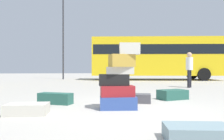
{
  "coord_description": "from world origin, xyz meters",
  "views": [
    {
      "loc": [
        -0.94,
        -4.12,
        0.81
      ],
      "look_at": [
        -0.22,
        1.08,
        0.79
      ],
      "focal_mm": 34.42,
      "sensor_mm": 36.0,
      "label": 1
    }
  ],
  "objects_px": {
    "suitcase_tower": "(119,83)",
    "person_bearded_onlooker": "(189,67)",
    "parked_bus": "(156,56)",
    "suitcase_slate_right_side": "(198,133)",
    "lamp_post": "(63,22)",
    "suitcase_charcoal_left_side": "(136,98)",
    "suitcase_teal_foreground_near": "(172,95)",
    "suitcase_cream_upright_blue": "(27,109)",
    "suitcase_teal_behind_tower": "(55,98)"
  },
  "relations": [
    {
      "from": "suitcase_cream_upright_blue",
      "to": "lamp_post",
      "type": "bearing_deg",
      "value": 95.36
    },
    {
      "from": "person_bearded_onlooker",
      "to": "parked_bus",
      "type": "xyz_separation_m",
      "value": [
        0.91,
        6.88,
        0.9
      ]
    },
    {
      "from": "person_bearded_onlooker",
      "to": "parked_bus",
      "type": "height_order",
      "value": "parked_bus"
    },
    {
      "from": "person_bearded_onlooker",
      "to": "lamp_post",
      "type": "height_order",
      "value": "lamp_post"
    },
    {
      "from": "suitcase_charcoal_left_side",
      "to": "suitcase_teal_foreground_near",
      "type": "xyz_separation_m",
      "value": [
        1.1,
        0.42,
        0.02
      ]
    },
    {
      "from": "suitcase_slate_right_side",
      "to": "suitcase_teal_foreground_near",
      "type": "height_order",
      "value": "suitcase_teal_foreground_near"
    },
    {
      "from": "suitcase_charcoal_left_side",
      "to": "suitcase_teal_foreground_near",
      "type": "height_order",
      "value": "suitcase_teal_foreground_near"
    },
    {
      "from": "suitcase_tower",
      "to": "person_bearded_onlooker",
      "type": "relative_size",
      "value": 0.85
    },
    {
      "from": "suitcase_cream_upright_blue",
      "to": "parked_bus",
      "type": "relative_size",
      "value": 0.07
    },
    {
      "from": "suitcase_charcoal_left_side",
      "to": "suitcase_teal_behind_tower",
      "type": "bearing_deg",
      "value": -164.6
    },
    {
      "from": "suitcase_teal_behind_tower",
      "to": "lamp_post",
      "type": "height_order",
      "value": "lamp_post"
    },
    {
      "from": "suitcase_slate_right_side",
      "to": "lamp_post",
      "type": "distance_m",
      "value": 16.37
    },
    {
      "from": "suitcase_slate_right_side",
      "to": "suitcase_teal_foreground_near",
      "type": "distance_m",
      "value": 3.41
    },
    {
      "from": "suitcase_slate_right_side",
      "to": "lamp_post",
      "type": "xyz_separation_m",
      "value": [
        -2.84,
        15.47,
        4.54
      ]
    },
    {
      "from": "suitcase_charcoal_left_side",
      "to": "parked_bus",
      "type": "xyz_separation_m",
      "value": [
        4.29,
        10.73,
        1.73
      ]
    },
    {
      "from": "suitcase_teal_behind_tower",
      "to": "person_bearded_onlooker",
      "type": "bearing_deg",
      "value": 60.12
    },
    {
      "from": "suitcase_charcoal_left_side",
      "to": "suitcase_teal_behind_tower",
      "type": "relative_size",
      "value": 0.87
    },
    {
      "from": "lamp_post",
      "to": "suitcase_charcoal_left_side",
      "type": "bearing_deg",
      "value": -77.34
    },
    {
      "from": "suitcase_cream_upright_blue",
      "to": "parked_bus",
      "type": "xyz_separation_m",
      "value": [
        6.56,
        11.8,
        1.74
      ]
    },
    {
      "from": "suitcase_tower",
      "to": "person_bearded_onlooker",
      "type": "height_order",
      "value": "person_bearded_onlooker"
    },
    {
      "from": "suitcase_tower",
      "to": "suitcase_slate_right_side",
      "type": "bearing_deg",
      "value": -74.82
    },
    {
      "from": "suitcase_teal_foreground_near",
      "to": "person_bearded_onlooker",
      "type": "bearing_deg",
      "value": 39.94
    },
    {
      "from": "suitcase_charcoal_left_side",
      "to": "person_bearded_onlooker",
      "type": "distance_m",
      "value": 5.19
    },
    {
      "from": "suitcase_tower",
      "to": "person_bearded_onlooker",
      "type": "xyz_separation_m",
      "value": [
        3.94,
        4.61,
        0.4
      ]
    },
    {
      "from": "suitcase_tower",
      "to": "suitcase_cream_upright_blue",
      "type": "bearing_deg",
      "value": -169.63
    },
    {
      "from": "suitcase_charcoal_left_side",
      "to": "suitcase_cream_upright_blue",
      "type": "xyz_separation_m",
      "value": [
        -2.27,
        -1.07,
        -0.01
      ]
    },
    {
      "from": "suitcase_cream_upright_blue",
      "to": "suitcase_teal_behind_tower",
      "type": "distance_m",
      "value": 1.19
    },
    {
      "from": "suitcase_cream_upright_blue",
      "to": "person_bearded_onlooker",
      "type": "xyz_separation_m",
      "value": [
        5.65,
        4.92,
        0.83
      ]
    },
    {
      "from": "suitcase_charcoal_left_side",
      "to": "suitcase_teal_foreground_near",
      "type": "bearing_deg",
      "value": 38.29
    },
    {
      "from": "suitcase_tower",
      "to": "suitcase_slate_right_side",
      "type": "distance_m",
      "value": 2.16
    },
    {
      "from": "suitcase_cream_upright_blue",
      "to": "person_bearded_onlooker",
      "type": "bearing_deg",
      "value": 43.99
    },
    {
      "from": "suitcase_teal_foreground_near",
      "to": "parked_bus",
      "type": "xyz_separation_m",
      "value": [
        3.19,
        10.31,
        1.71
      ]
    },
    {
      "from": "suitcase_tower",
      "to": "suitcase_charcoal_left_side",
      "type": "xyz_separation_m",
      "value": [
        0.56,
        0.76,
        -0.42
      ]
    },
    {
      "from": "suitcase_tower",
      "to": "lamp_post",
      "type": "bearing_deg",
      "value": 99.66
    },
    {
      "from": "suitcase_tower",
      "to": "parked_bus",
      "type": "distance_m",
      "value": 12.54
    },
    {
      "from": "person_bearded_onlooker",
      "to": "parked_bus",
      "type": "bearing_deg",
      "value": -144.96
    },
    {
      "from": "suitcase_teal_foreground_near",
      "to": "person_bearded_onlooker",
      "type": "height_order",
      "value": "person_bearded_onlooker"
    },
    {
      "from": "suitcase_charcoal_left_side",
      "to": "suitcase_cream_upright_blue",
      "type": "relative_size",
      "value": 0.96
    },
    {
      "from": "suitcase_teal_behind_tower",
      "to": "parked_bus",
      "type": "distance_m",
      "value": 12.46
    },
    {
      "from": "suitcase_teal_foreground_near",
      "to": "lamp_post",
      "type": "height_order",
      "value": "lamp_post"
    },
    {
      "from": "parked_bus",
      "to": "lamp_post",
      "type": "xyz_separation_m",
      "value": [
        -7.14,
        1.94,
        2.79
      ]
    },
    {
      "from": "suitcase_charcoal_left_side",
      "to": "lamp_post",
      "type": "relative_size",
      "value": 0.09
    },
    {
      "from": "suitcase_charcoal_left_side",
      "to": "suitcase_slate_right_side",
      "type": "distance_m",
      "value": 2.8
    },
    {
      "from": "suitcase_charcoal_left_side",
      "to": "suitcase_teal_behind_tower",
      "type": "xyz_separation_m",
      "value": [
        -1.92,
        0.06,
        0.02
      ]
    },
    {
      "from": "suitcase_cream_upright_blue",
      "to": "suitcase_teal_foreground_near",
      "type": "relative_size",
      "value": 0.97
    },
    {
      "from": "suitcase_cream_upright_blue",
      "to": "suitcase_teal_behind_tower",
      "type": "relative_size",
      "value": 0.91
    },
    {
      "from": "suitcase_tower",
      "to": "suitcase_slate_right_side",
      "type": "xyz_separation_m",
      "value": [
        0.56,
        -2.05,
        -0.44
      ]
    },
    {
      "from": "suitcase_teal_behind_tower",
      "to": "suitcase_cream_upright_blue",
      "type": "bearing_deg",
      "value": -82.69
    },
    {
      "from": "suitcase_teal_foreground_near",
      "to": "suitcase_cream_upright_blue",
      "type": "bearing_deg",
      "value": -172.58
    },
    {
      "from": "suitcase_slate_right_side",
      "to": "suitcase_charcoal_left_side",
      "type": "bearing_deg",
      "value": 100.46
    }
  ]
}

